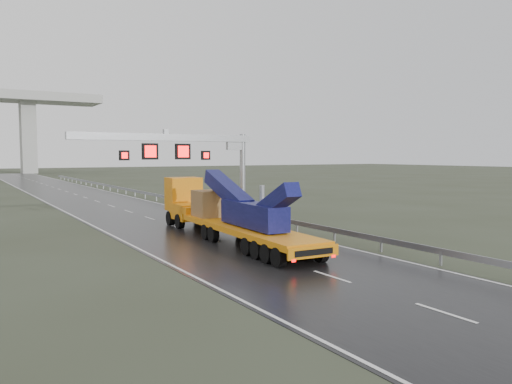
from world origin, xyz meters
TOP-DOWN VIEW (x-y plane):
  - ground at (0.00, 0.00)m, footprint 400.00×400.00m
  - road at (0.00, 40.00)m, footprint 11.00×200.00m
  - guardrail at (6.10, 30.00)m, footprint 0.20×140.00m
  - sign_gantry at (2.10, 17.99)m, footprint 14.90×1.20m
  - heavy_haul_truck at (0.80, 10.61)m, footprint 3.78×19.04m
  - exit_sign_pair at (7.10, 12.41)m, footprint 1.50×0.21m
  - striped_barrier at (7.98, 19.47)m, footprint 0.73×0.53m

SIDE VIEW (x-z plane):
  - ground at x=0.00m, z-range 0.00..0.00m
  - road at x=0.00m, z-range 0.00..0.02m
  - striped_barrier at x=7.98m, z-range 0.00..1.10m
  - guardrail at x=6.10m, z-range 0.00..1.40m
  - heavy_haul_truck at x=0.80m, z-range -0.50..3.94m
  - exit_sign_pair at x=7.10m, z-range 0.51..3.08m
  - sign_gantry at x=2.10m, z-range 1.90..9.33m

